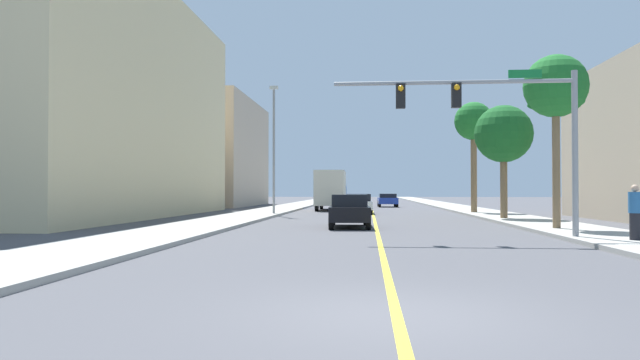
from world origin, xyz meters
TOP-DOWN VIEW (x-y plane):
  - ground at (0.00, 42.00)m, footprint 192.00×192.00m
  - sidewalk_left at (-7.92, 42.00)m, footprint 3.58×168.00m
  - sidewalk_right at (7.92, 42.00)m, footprint 3.58×168.00m
  - lane_marking_center at (0.00, 42.00)m, footprint 0.16×144.00m
  - building_left_near at (-20.82, 26.99)m, footprint 16.22×27.43m
  - building_left_far at (-19.66, 53.19)m, footprint 13.90×18.61m
  - traffic_signal_mast at (4.00, 11.88)m, footprint 8.17×0.36m
  - street_lamp at (-6.63, 29.89)m, footprint 0.56×0.28m
  - palm_near at (7.26, 16.08)m, footprint 2.55×2.55m
  - palm_mid at (7.14, 24.51)m, footprint 3.18×3.18m
  - palm_far at (7.06, 32.93)m, footprint 2.68×2.68m
  - car_blue at (1.63, 50.11)m, footprint 2.01×3.86m
  - car_black at (-1.21, 18.16)m, footprint 1.94×4.46m
  - car_white at (-1.03, 33.33)m, footprint 2.01×4.50m
  - delivery_truck at (-3.46, 40.31)m, footprint 2.47×7.76m
  - pedestrian at (7.85, 10.57)m, footprint 0.38×0.38m

SIDE VIEW (x-z plane):
  - ground at x=0.00m, z-range 0.00..0.00m
  - lane_marking_center at x=0.00m, z-range 0.00..0.01m
  - sidewalk_left at x=-7.92m, z-range 0.00..0.15m
  - sidewalk_right at x=7.92m, z-range 0.00..0.15m
  - car_blue at x=1.63m, z-range 0.05..1.39m
  - car_white at x=-1.03m, z-range 0.04..1.46m
  - car_black at x=-1.21m, z-range 0.01..1.50m
  - pedestrian at x=7.85m, z-range 0.15..1.86m
  - delivery_truck at x=-3.46m, z-range 0.09..3.38m
  - traffic_signal_mast at x=4.00m, z-range 1.45..7.05m
  - palm_mid at x=7.14m, z-range 1.63..7.89m
  - street_lamp at x=-6.63m, z-range 0.58..9.10m
  - building_left_far at x=-19.66m, z-range 0.00..11.41m
  - palm_near at x=7.26m, z-range 2.31..9.37m
  - palm_far at x=7.06m, z-range 2.50..10.24m
  - building_left_near at x=-20.82m, z-range 0.00..14.36m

